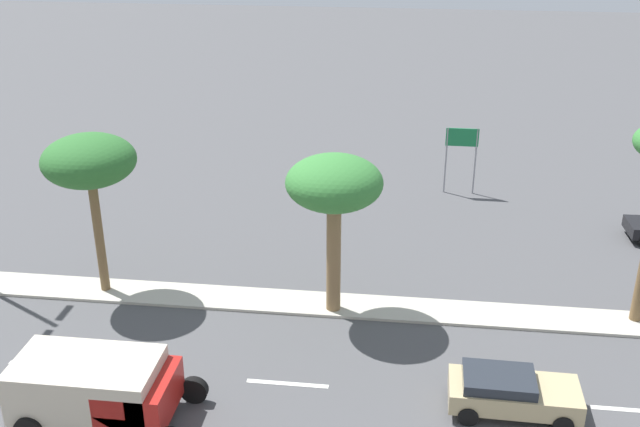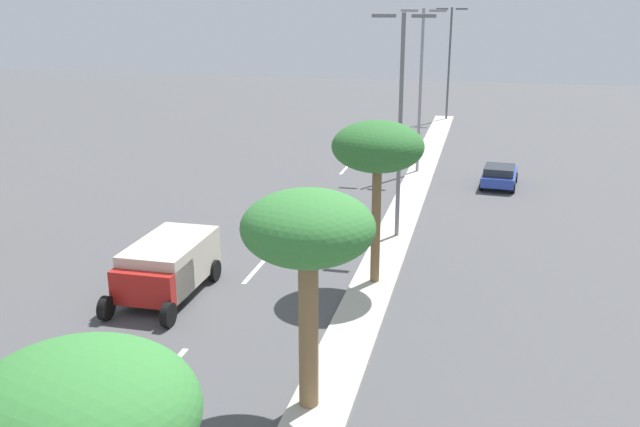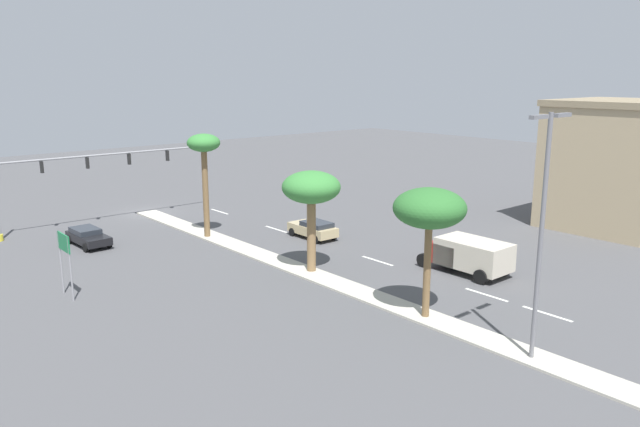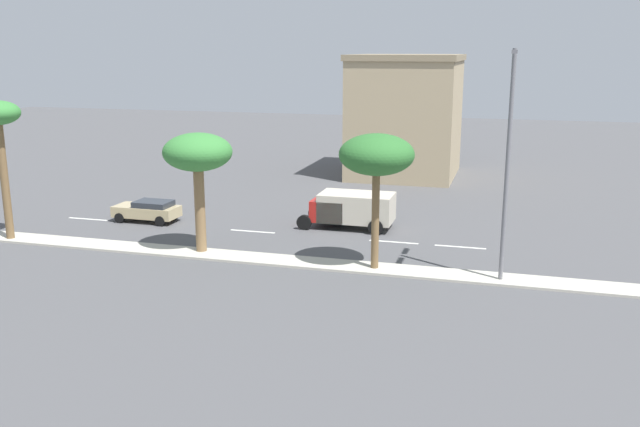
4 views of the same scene
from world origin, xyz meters
name	(u,v)px [view 4 (image 4 of 4)]	position (x,y,z in m)	size (l,w,h in m)	color
ground_plane	(323,265)	(0.00, 29.80, 0.00)	(160.00, 160.00, 0.00)	#4C4C4F
median_curb	(496,279)	(0.00, 38.32, 0.06)	(1.80, 76.64, 0.12)	#B7B2A3
lane_stripe_rear	(88,219)	(-5.24, 12.61, 0.01)	(0.20, 2.80, 0.01)	silver
lane_stripe_inboard	(253,231)	(-5.24, 23.95, 0.01)	(0.20, 2.80, 0.01)	silver
lane_stripe_center	(394,242)	(-5.24, 32.51, 0.01)	(0.20, 2.80, 0.01)	silver
lane_stripe_left	(460,247)	(-5.24, 36.23, 0.01)	(0.20, 2.80, 0.01)	silver
commercial_building	(406,116)	(-26.84, 29.68, 5.14)	(10.29, 8.98, 10.24)	tan
palm_tree_far	(198,155)	(-0.34, 22.92, 5.30)	(3.62, 3.62, 6.33)	olive
palm_tree_leading	(377,156)	(0.02, 32.45, 5.69)	(3.63, 3.63, 6.65)	brown
street_lamp_inboard	(509,149)	(0.14, 38.51, 6.27)	(2.90, 0.24, 10.58)	slate
sedan_tan_left	(148,210)	(-5.75, 16.68, 0.74)	(1.98, 4.13, 1.36)	tan
box_truck	(350,208)	(-7.76, 29.32, 1.22)	(2.75, 5.64, 2.15)	#B21E19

